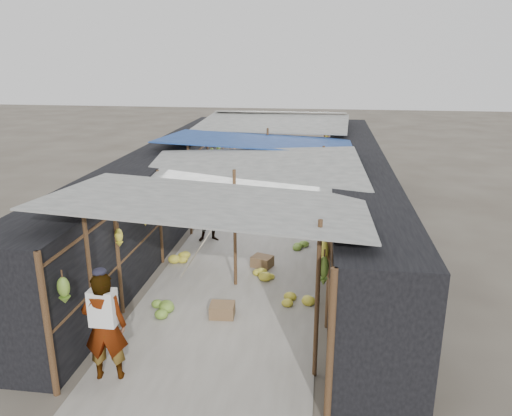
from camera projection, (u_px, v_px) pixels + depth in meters
The scene contains 14 objects.
ground at pixel (203, 366), 8.13m from camera, with size 80.00×80.00×0.00m, color #6B6356.
aisle_slab at pixel (257, 231), 14.28m from camera, with size 3.60×16.00×0.02m, color #9E998E.
stall_left at pixel (164, 189), 14.30m from camera, with size 1.40×15.00×2.30m, color black.
stall_right at pixel (355, 196), 13.59m from camera, with size 1.40×15.00×2.30m, color black.
crate_near at pixel (222, 311), 9.59m from camera, with size 0.47×0.37×0.28m, color brown.
crate_mid at pixel (262, 262), 11.85m from camera, with size 0.46×0.37×0.28m, color brown.
crate_back at pixel (259, 217), 15.09m from camera, with size 0.42×0.35×0.27m, color brown.
black_basin at pixel (302, 190), 18.25m from camera, with size 0.62×0.62×0.18m, color black.
vendor_elderly at pixel (105, 327), 7.58m from camera, with size 0.66×0.43×1.80m, color white.
shopper_blue at pixel (211, 216), 13.34m from camera, with size 0.70×0.55×1.44m, color navy.
vendor_seated at pixel (290, 198), 15.84m from camera, with size 0.62×0.36×0.97m, color #554E4A.
market_canopy at pixel (260, 146), 13.89m from camera, with size 5.62×15.20×2.77m.
hanging_bananas at pixel (254, 175), 13.76m from camera, with size 3.96×14.33×0.85m.
floor_bananas at pixel (270, 225), 14.32m from camera, with size 3.81×9.77×0.36m.
Camera 1 is at (1.81, -6.82, 4.87)m, focal length 35.00 mm.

